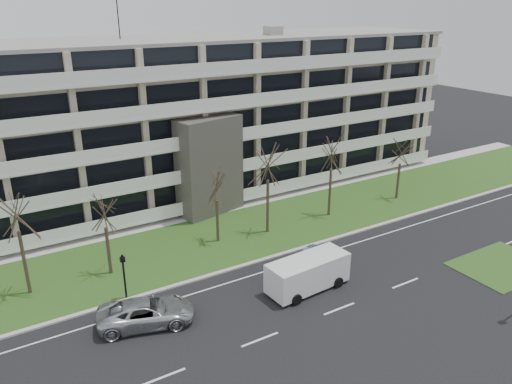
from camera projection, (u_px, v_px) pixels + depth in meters
ground at (339, 309)px, 32.09m from camera, size 160.00×160.00×0.00m
grass_verge at (240, 233)px, 42.44m from camera, size 90.00×10.00×0.06m
curb at (272, 257)px, 38.45m from camera, size 90.00×0.35×0.12m
sidewalk at (211, 211)px, 46.83m from camera, size 90.00×2.00×0.08m
grass_median at (501, 266)px, 37.26m from camera, size 7.00×5.00×0.06m
lane_edge_line at (283, 266)px, 37.27m from camera, size 90.00×0.12×0.01m
apartment_building at (178, 118)px, 49.54m from camera, size 60.50×15.10×18.75m
silver_pickup at (146, 312)px, 30.32m from camera, size 6.36×4.24×1.62m
blue_sedan at (317, 255)px, 37.60m from camera, size 4.09×2.30×1.28m
white_van at (309, 271)px, 33.92m from camera, size 6.03×2.72×2.29m
pedestrian_signal at (124, 271)px, 32.43m from camera, size 0.31×0.24×3.28m
tree_1 at (14, 206)px, 31.49m from camera, size 4.12×4.12×8.24m
tree_2 at (104, 209)px, 34.43m from camera, size 3.26×3.26×6.52m
tree_3 at (216, 184)px, 39.26m from camera, size 3.26×3.26×6.51m
tree_4 at (268, 159)px, 40.37m from camera, size 4.22×4.22×8.44m
tree_5 at (332, 150)px, 43.85m from camera, size 4.03×4.03×8.06m
tree_6 at (401, 150)px, 48.19m from camera, size 3.24×3.24×6.47m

